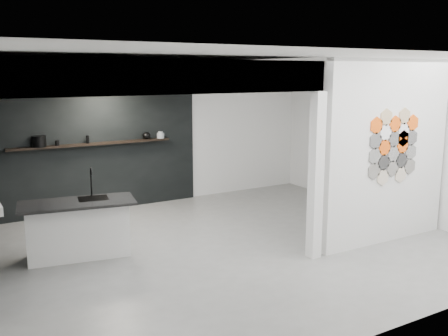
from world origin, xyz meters
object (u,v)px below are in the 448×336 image
at_px(bottle_dark, 88,139).
at_px(glass_bowl, 161,136).
at_px(kettle, 146,136).
at_px(kitchen_island, 78,228).
at_px(stockpot, 39,141).
at_px(utensil_cup, 57,143).
at_px(partition_panel, 388,152).
at_px(glass_vase, 161,135).

bearing_deg(bottle_dark, glass_bowl, 0.00).
xyz_separation_m(kettle, glass_bowl, (0.30, 0.00, -0.02)).
distance_m(kitchen_island, kettle, 3.05).
height_order(stockpot, utensil_cup, stockpot).
bearing_deg(kitchen_island, bottle_dark, 80.36).
bearing_deg(partition_panel, bottle_dark, 132.30).
distance_m(kettle, utensil_cup, 1.69).
relative_size(kettle, glass_vase, 1.23).
height_order(kitchen_island, glass_vase, glass_vase).
relative_size(kettle, utensil_cup, 1.84).
relative_size(kitchen_island, kettle, 10.15).
relative_size(glass_bowl, utensil_cup, 1.64).
bearing_deg(glass_vase, kitchen_island, -135.59).
distance_m(partition_panel, bottle_dark, 5.23).
relative_size(partition_panel, stockpot, 11.87).
relative_size(kitchen_island, utensil_cup, 18.72).
bearing_deg(utensil_cup, bottle_dark, 0.00).
distance_m(partition_panel, stockpot, 5.83).
relative_size(partition_panel, glass_bowl, 19.24).
bearing_deg(partition_panel, glass_bowl, 118.23).
height_order(kitchen_island, kettle, kettle).
bearing_deg(utensil_cup, glass_vase, 0.00).
distance_m(kitchen_island, stockpot, 2.39).
distance_m(partition_panel, glass_bowl, 4.39).
xyz_separation_m(partition_panel, bottle_dark, (-3.52, 3.87, -0.01)).
relative_size(glass_vase, utensil_cup, 1.50).
relative_size(kettle, bottle_dark, 1.13).
height_order(stockpot, glass_bowl, stockpot).
xyz_separation_m(glass_bowl, bottle_dark, (-1.44, 0.00, 0.02)).
distance_m(stockpot, utensil_cup, 0.31).
height_order(kitchen_island, bottle_dark, bottle_dark).
xyz_separation_m(bottle_dark, utensil_cup, (-0.54, 0.00, -0.03)).
bearing_deg(partition_panel, stockpot, 138.46).
bearing_deg(kettle, partition_panel, -74.36).
xyz_separation_m(partition_panel, glass_bowl, (-2.08, 3.87, -0.03)).
bearing_deg(partition_panel, kettle, 121.56).
relative_size(stockpot, glass_vase, 1.77).
xyz_separation_m(kettle, bottle_dark, (-1.14, 0.00, 0.00)).
xyz_separation_m(glass_bowl, utensil_cup, (-1.99, 0.00, -0.01)).
distance_m(partition_panel, utensil_cup, 5.61).
bearing_deg(kettle, stockpot, 164.08).
distance_m(kettle, bottle_dark, 1.14).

